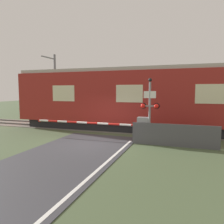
# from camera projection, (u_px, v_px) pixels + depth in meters

# --- Properties ---
(ground_plane) EXTENTS (80.00, 80.00, 0.00)m
(ground_plane) POSITION_uv_depth(u_px,v_px,m) (91.00, 143.00, 11.40)
(ground_plane) COLOR #475638
(track_bed) EXTENTS (36.00, 3.20, 0.13)m
(track_bed) POSITION_uv_depth(u_px,v_px,m) (117.00, 129.00, 15.47)
(track_bed) COLOR #666056
(track_bed) RESTS_ON ground_plane
(train) EXTENTS (16.84, 3.03, 4.20)m
(train) POSITION_uv_depth(u_px,v_px,m) (135.00, 99.00, 14.85)
(train) COLOR black
(train) RESTS_ON ground_plane
(crossing_barrier) EXTENTS (6.82, 0.44, 1.34)m
(crossing_barrier) POSITION_uv_depth(u_px,v_px,m) (132.00, 129.00, 11.50)
(crossing_barrier) COLOR gray
(crossing_barrier) RESTS_ON ground_plane
(signal_post) EXTENTS (0.96, 0.26, 3.33)m
(signal_post) POSITION_uv_depth(u_px,v_px,m) (150.00, 107.00, 10.88)
(signal_post) COLOR gray
(signal_post) RESTS_ON ground_plane
(catenary_pole) EXTENTS (0.20, 1.90, 5.87)m
(catenary_pole) POSITION_uv_depth(u_px,v_px,m) (55.00, 87.00, 19.27)
(catenary_pole) COLOR slate
(catenary_pole) RESTS_ON ground_plane
(roadside_fence) EXTENTS (4.11, 0.06, 1.10)m
(roadside_fence) POSITION_uv_depth(u_px,v_px,m) (174.00, 135.00, 10.56)
(roadside_fence) COLOR #4C4C51
(roadside_fence) RESTS_ON ground_plane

